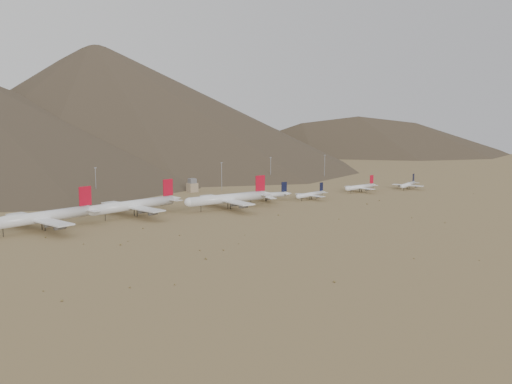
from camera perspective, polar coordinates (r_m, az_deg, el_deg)
ground at (r=394.67m, az=-1.73°, el=-2.24°), size 3000.00×3000.00×0.00m
widebody_west at (r=361.50m, az=-20.66°, el=-2.36°), size 77.91×61.42×23.61m
widebody_centre at (r=394.13m, az=-12.08°, el=-1.26°), size 76.18×59.82×22.95m
widebody_east at (r=415.99m, az=-2.82°, el=-0.63°), size 76.96×58.79×22.86m
narrowbody_a at (r=454.45m, az=1.07°, el=-0.32°), size 43.60×31.88×14.52m
narrowbody_b at (r=465.21m, az=5.53°, el=-0.24°), size 38.11×27.91×12.72m
narrowbody_c at (r=516.08m, az=10.44°, el=0.50°), size 42.67×30.82×14.09m
narrowbody_d at (r=546.37m, az=14.99°, el=0.73°), size 37.82×28.37×13.16m
control_tower at (r=510.86m, az=-6.39°, el=0.60°), size 8.00×8.00×12.00m
mast_west at (r=485.40m, az=-15.74°, el=1.04°), size 2.00×0.60×25.70m
mast_centre at (r=518.22m, az=-3.46°, el=1.72°), size 2.00×0.60×25.70m
mast_east at (r=579.17m, az=1.47°, el=2.36°), size 2.00×0.60×25.70m
mast_far_east at (r=616.39m, az=6.87°, el=2.64°), size 2.00×0.60×25.70m
desert_scrub at (r=331.54m, az=5.35°, el=-4.13°), size 436.39×179.33×0.91m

